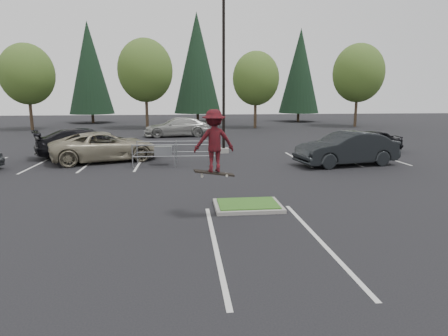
{
  "coord_description": "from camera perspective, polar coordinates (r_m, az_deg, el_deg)",
  "views": [
    {
      "loc": [
        -2.09,
        -11.78,
        3.68
      ],
      "look_at": [
        -0.63,
        1.5,
        1.06
      ],
      "focal_mm": 30.0,
      "sensor_mm": 36.0,
      "label": 1
    }
  ],
  "objects": [
    {
      "name": "decid_d",
      "position": [
        46.71,
        19.74,
        13.2
      ],
      "size": [
        5.76,
        5.76,
        9.43
      ],
      "color": "#38281C",
      "rests_on": "ground"
    },
    {
      "name": "conif_c",
      "position": [
        53.84,
        11.48,
        14.26
      ],
      "size": [
        5.5,
        5.5,
        12.5
      ],
      "color": "#38281C",
      "rests_on": "ground"
    },
    {
      "name": "decid_a",
      "position": [
        44.78,
        -27.78,
        12.29
      ],
      "size": [
        5.44,
        5.44,
        8.91
      ],
      "color": "#38281C",
      "rests_on": "ground"
    },
    {
      "name": "skateboarder",
      "position": [
        10.9,
        -1.54,
        4.1
      ],
      "size": [
        1.23,
        0.77,
        1.98
      ],
      "rotation": [
        0.0,
        0.0,
        3.23
      ],
      "color": "black",
      "rests_on": "ground"
    },
    {
      "name": "car_r_charc",
      "position": [
        20.84,
        18.16,
        2.84
      ],
      "size": [
        5.63,
        2.79,
        1.77
      ],
      "primitive_type": "imported",
      "rotation": [
        0.0,
        0.0,
        4.89
      ],
      "color": "black",
      "rests_on": "ground"
    },
    {
      "name": "decid_b",
      "position": [
        42.56,
        -11.91,
        14.05
      ],
      "size": [
        5.89,
        5.89,
        9.64
      ],
      "color": "#38281C",
      "rests_on": "ground"
    },
    {
      "name": "grass_median",
      "position": [
        12.49,
        3.65,
        -5.69
      ],
      "size": [
        2.2,
        1.6,
        0.16
      ],
      "color": "gray",
      "rests_on": "ground"
    },
    {
      "name": "conif_a",
      "position": [
        53.24,
        -19.81,
        14.14
      ],
      "size": [
        5.72,
        5.72,
        13.0
      ],
      "color": "#38281C",
      "rests_on": "ground"
    },
    {
      "name": "cart_corral",
      "position": [
        20.03,
        -8.79,
        2.62
      ],
      "size": [
        4.4,
        1.74,
        1.23
      ],
      "rotation": [
        0.0,
        0.0,
        -0.04
      ],
      "color": "gray",
      "rests_on": "ground"
    },
    {
      "name": "car_l_black",
      "position": [
        24.18,
        -20.42,
        3.68
      ],
      "size": [
        6.32,
        4.49,
        1.7
      ],
      "primitive_type": "imported",
      "rotation": [
        0.0,
        0.0,
        1.97
      ],
      "color": "black",
      "rests_on": "ground"
    },
    {
      "name": "car_r_black",
      "position": [
        26.4,
        21.08,
        3.91
      ],
      "size": [
        4.32,
        2.01,
        1.43
      ],
      "primitive_type": "imported",
      "rotation": [
        0.0,
        0.0,
        4.64
      ],
      "color": "black",
      "rests_on": "ground"
    },
    {
      "name": "conif_b",
      "position": [
        52.49,
        -4.13,
        15.63
      ],
      "size": [
        6.38,
        6.38,
        14.5
      ],
      "color": "#38281C",
      "rests_on": "ground"
    },
    {
      "name": "car_l_tan",
      "position": [
        22.05,
        -17.78,
        3.12
      ],
      "size": [
        6.5,
        4.58,
        1.65
      ],
      "primitive_type": "imported",
      "rotation": [
        0.0,
        0.0,
        1.92
      ],
      "color": "gray",
      "rests_on": "ground"
    },
    {
      "name": "light_pole",
      "position": [
        23.94,
        -0.06,
        13.2
      ],
      "size": [
        0.7,
        0.6,
        10.12
      ],
      "color": "gray",
      "rests_on": "ground"
    },
    {
      "name": "ground",
      "position": [
        12.52,
        3.64,
        -6.03
      ],
      "size": [
        120.0,
        120.0,
        0.0
      ],
      "primitive_type": "plane",
      "color": "black",
      "rests_on": "ground"
    },
    {
      "name": "decid_c",
      "position": [
        42.42,
        4.84,
        13.19
      ],
      "size": [
        5.12,
        5.12,
        8.38
      ],
      "color": "#38281C",
      "rests_on": "ground"
    },
    {
      "name": "stall_lines",
      "position": [
        18.2,
        -3.82,
        -0.59
      ],
      "size": [
        22.62,
        17.6,
        0.01
      ],
      "color": "silver",
      "rests_on": "ground"
    },
    {
      "name": "car_far_silver",
      "position": [
        33.9,
        -7.07,
        6.23
      ],
      "size": [
        6.11,
        3.05,
        1.7
      ],
      "primitive_type": "imported",
      "rotation": [
        0.0,
        0.0,
        4.83
      ],
      "color": "#A4A59F",
      "rests_on": "ground"
    }
  ]
}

